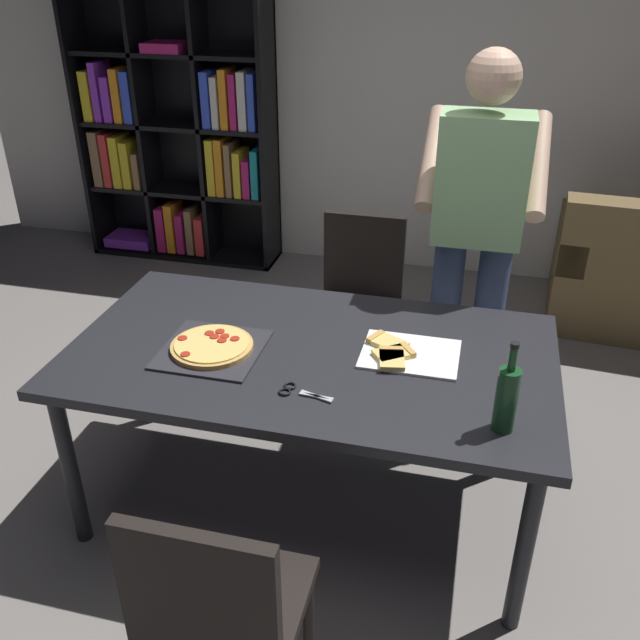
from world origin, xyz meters
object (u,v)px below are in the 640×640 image
(chair_far_side, at_px, (359,292))
(person_serving_pizza, at_px, (476,229))
(kitchen_scissors, at_px, (298,391))
(pepperoni_pizza_on_tray, at_px, (212,347))
(dining_table, at_px, (311,365))
(wine_bottle, at_px, (506,398))
(chair_near_camera, at_px, (219,610))
(bookshelf, at_px, (177,134))

(chair_far_side, relative_size, person_serving_pizza, 0.51)
(chair_far_side, relative_size, kitchen_scissors, 4.55)
(chair_far_side, height_order, pepperoni_pizza_on_tray, chair_far_side)
(dining_table, relative_size, person_serving_pizza, 1.04)
(chair_far_side, xyz_separation_m, wine_bottle, (0.71, -1.31, 0.36))
(dining_table, distance_m, kitchen_scissors, 0.29)
(chair_near_camera, distance_m, person_serving_pizza, 1.91)
(wine_bottle, bearing_deg, dining_table, 156.04)
(pepperoni_pizza_on_tray, height_order, kitchen_scissors, pepperoni_pizza_on_tray)
(bookshelf, distance_m, wine_bottle, 3.55)
(bookshelf, distance_m, person_serving_pizza, 2.69)
(chair_far_side, bearing_deg, kitchen_scissors, -88.73)
(bookshelf, xyz_separation_m, pepperoni_pizza_on_tray, (1.24, -2.47, -0.14))
(chair_near_camera, distance_m, chair_far_side, 1.98)
(dining_table, distance_m, chair_near_camera, 1.01)
(kitchen_scissors, bearing_deg, person_serving_pizza, 63.55)
(dining_table, height_order, wine_bottle, wine_bottle)
(bookshelf, bearing_deg, chair_far_side, -40.93)
(person_serving_pizza, bearing_deg, bookshelf, 143.25)
(dining_table, height_order, chair_near_camera, chair_near_camera)
(person_serving_pizza, bearing_deg, kitchen_scissors, -116.45)
(chair_near_camera, bearing_deg, wine_bottle, 43.68)
(chair_near_camera, bearing_deg, kitchen_scissors, 87.72)
(chair_far_side, distance_m, person_serving_pizza, 0.77)
(chair_far_side, bearing_deg, bookshelf, 139.07)
(bookshelf, bearing_deg, pepperoni_pizza_on_tray, -63.33)
(chair_near_camera, height_order, chair_far_side, same)
(dining_table, xyz_separation_m, person_serving_pizza, (0.55, 0.77, 0.31))
(wine_bottle, bearing_deg, chair_far_side, 118.47)
(chair_near_camera, bearing_deg, pepperoni_pizza_on_tray, 111.74)
(chair_far_side, xyz_separation_m, pepperoni_pizza_on_tray, (-0.36, -1.08, 0.25))
(pepperoni_pizza_on_tray, relative_size, kitchen_scissors, 1.87)
(pepperoni_pizza_on_tray, bearing_deg, bookshelf, 116.67)
(chair_near_camera, xyz_separation_m, kitchen_scissors, (0.03, 0.71, 0.24))
(kitchen_scissors, bearing_deg, chair_near_camera, -92.28)
(kitchen_scissors, bearing_deg, pepperoni_pizza_on_tray, 153.95)
(person_serving_pizza, bearing_deg, pepperoni_pizza_on_tray, -136.50)
(chair_near_camera, bearing_deg, chair_far_side, 90.00)
(pepperoni_pizza_on_tray, bearing_deg, chair_far_side, 71.70)
(chair_far_side, relative_size, wine_bottle, 2.85)
(dining_table, relative_size, chair_far_side, 2.03)
(dining_table, xyz_separation_m, wine_bottle, (0.71, -0.32, 0.18))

